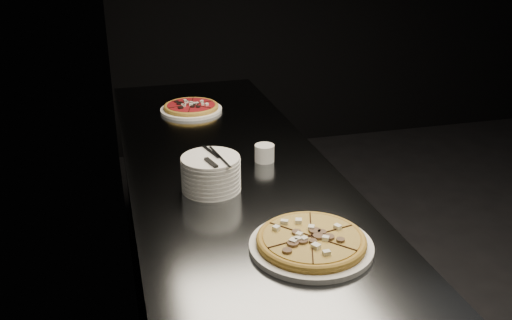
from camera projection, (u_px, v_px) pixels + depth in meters
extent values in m
cube|color=black|center=(114.00, 44.00, 1.76)|extent=(0.02, 5.00, 2.80)
cube|color=#5C5F63|center=(235.00, 282.00, 2.23)|extent=(0.70, 2.40, 0.90)
cube|color=#5C5F63|center=(233.00, 175.00, 2.04)|extent=(0.74, 2.44, 0.02)
cylinder|color=white|center=(311.00, 246.00, 1.57)|extent=(0.34, 0.34, 0.02)
cylinder|color=gold|center=(311.00, 242.00, 1.56)|extent=(0.35, 0.35, 0.01)
torus|color=gold|center=(311.00, 240.00, 1.56)|extent=(0.36, 0.36, 0.02)
cylinder|color=#F8D152|center=(311.00, 238.00, 1.56)|extent=(0.31, 0.31, 0.01)
cylinder|color=white|center=(191.00, 110.00, 2.68)|extent=(0.29, 0.29, 0.01)
cylinder|color=gold|center=(191.00, 107.00, 2.67)|extent=(0.31, 0.31, 0.01)
torus|color=gold|center=(191.00, 106.00, 2.67)|extent=(0.32, 0.32, 0.02)
cylinder|color=#A6181F|center=(191.00, 105.00, 2.67)|extent=(0.28, 0.28, 0.01)
cylinder|color=white|center=(211.00, 187.00, 1.91)|extent=(0.20, 0.20, 0.01)
cylinder|color=white|center=(211.00, 183.00, 1.91)|extent=(0.20, 0.20, 0.01)
cylinder|color=white|center=(211.00, 179.00, 1.90)|extent=(0.20, 0.20, 0.01)
cylinder|color=white|center=(211.00, 175.00, 1.90)|extent=(0.20, 0.20, 0.01)
cylinder|color=white|center=(211.00, 171.00, 1.89)|extent=(0.20, 0.20, 0.01)
cylinder|color=white|center=(211.00, 167.00, 1.88)|extent=(0.20, 0.20, 0.01)
cylinder|color=white|center=(211.00, 163.00, 1.88)|extent=(0.20, 0.20, 0.01)
cylinder|color=white|center=(210.00, 159.00, 1.87)|extent=(0.20, 0.20, 0.01)
cube|color=#AFB2B6|center=(211.00, 152.00, 1.91)|extent=(0.05, 0.13, 0.00)
cube|color=black|center=(211.00, 163.00, 1.82)|extent=(0.03, 0.08, 0.01)
cube|color=#AFB2B6|center=(220.00, 157.00, 1.87)|extent=(0.02, 0.20, 0.00)
cylinder|color=silver|center=(265.00, 153.00, 2.12)|extent=(0.07, 0.07, 0.06)
cylinder|color=black|center=(265.00, 147.00, 2.11)|extent=(0.06, 0.06, 0.01)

